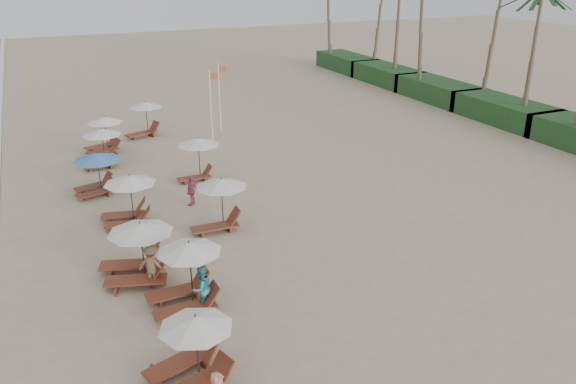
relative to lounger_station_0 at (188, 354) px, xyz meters
name	(u,v)px	position (x,y,z in m)	size (l,w,h in m)	color
ground	(330,286)	(5.96, 2.80, -0.95)	(160.00, 160.00, 0.00)	tan
shrub_hedge	(505,111)	(27.96, 17.30, -0.15)	(3.20, 53.00, 1.60)	#193D1C
lounger_station_0	(188,354)	(0.00, 0.00, 0.00)	(2.62, 2.50, 2.07)	brown
lounger_station_1	(183,279)	(0.87, 3.70, 0.13)	(2.62, 2.17, 2.36)	brown
lounger_station_2	(135,253)	(-0.26, 6.24, 0.09)	(2.87, 2.68, 2.17)	brown
lounger_station_3	(127,200)	(0.31, 11.11, 0.20)	(2.59, 2.28, 2.23)	brown
lounger_station_4	(95,171)	(-0.48, 15.40, 0.22)	(2.58, 2.41, 2.07)	brown
lounger_station_5	(100,147)	(0.27, 19.50, 0.17)	(2.45, 2.18, 2.16)	brown
lounger_station_6	(103,135)	(0.77, 22.08, 0.13)	(2.52, 2.29, 2.17)	brown
inland_station_0	(218,201)	(3.79, 8.93, 0.39)	(2.75, 2.24, 2.22)	brown
inland_station_1	(197,153)	(4.65, 15.16, 0.53)	(2.51, 2.24, 2.22)	brown
inland_station_2	(143,117)	(3.71, 24.44, 0.36)	(2.83, 2.27, 2.22)	brown
beachgoer_mid_a	(202,288)	(1.37, 3.34, -0.16)	(0.77, 0.60, 1.58)	teal
beachgoer_mid_b	(152,265)	(0.19, 5.54, -0.15)	(1.03, 0.59, 1.60)	olive
beachgoer_far_a	(192,190)	(3.44, 11.99, -0.21)	(0.87, 0.36, 1.48)	#A9435E
flag_pole_near	(211,105)	(7.23, 20.62, 1.67)	(0.60, 0.08, 4.73)	silver
flag_pole_far	(220,94)	(8.77, 23.69, 1.58)	(0.60, 0.08, 4.56)	silver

